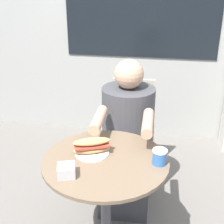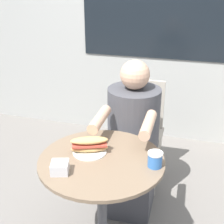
# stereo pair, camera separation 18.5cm
# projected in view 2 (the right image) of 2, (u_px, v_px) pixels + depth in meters

# --- Properties ---
(storefront_wall) EXTENTS (8.00, 0.09, 2.80)m
(storefront_wall) POSITION_uv_depth(u_px,v_px,m) (157.00, 4.00, 3.01)
(storefront_wall) COLOR #9E9E99
(storefront_wall) RESTS_ON ground_plane
(cafe_table) EXTENTS (0.71, 0.71, 0.71)m
(cafe_table) POSITION_uv_depth(u_px,v_px,m) (102.00, 186.00, 1.83)
(cafe_table) COLOR brown
(cafe_table) RESTS_ON ground_plane
(diner_chair) EXTENTS (0.39, 0.39, 0.87)m
(diner_chair) POSITION_uv_depth(u_px,v_px,m) (141.00, 122.00, 2.61)
(diner_chair) COLOR #ADA393
(diner_chair) RESTS_ON ground_plane
(seated_diner) EXTENTS (0.39, 0.69, 1.13)m
(seated_diner) POSITION_uv_depth(u_px,v_px,m) (132.00, 147.00, 2.32)
(seated_diner) COLOR #424247
(seated_diner) RESTS_ON ground_plane
(sandwich_on_plate) EXTENTS (0.23, 0.20, 0.10)m
(sandwich_on_plate) POSITION_uv_depth(u_px,v_px,m) (89.00, 146.00, 1.80)
(sandwich_on_plate) COLOR white
(sandwich_on_plate) RESTS_ON cafe_table
(drink_cup) EXTENTS (0.08, 0.08, 0.09)m
(drink_cup) POSITION_uv_depth(u_px,v_px,m) (155.00, 159.00, 1.67)
(drink_cup) COLOR #336BB7
(drink_cup) RESTS_ON cafe_table
(napkin_box) EXTENTS (0.11, 0.11, 0.06)m
(napkin_box) POSITION_uv_depth(u_px,v_px,m) (60.00, 168.00, 1.62)
(napkin_box) COLOR silver
(napkin_box) RESTS_ON cafe_table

